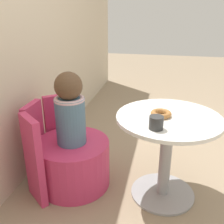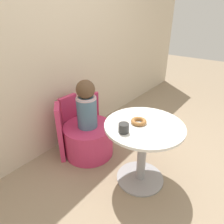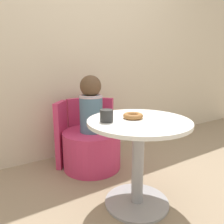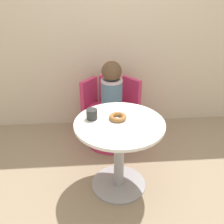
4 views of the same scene
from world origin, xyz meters
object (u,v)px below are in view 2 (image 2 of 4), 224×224
object	(u,v)px
round_table	(143,143)
tub_chair	(89,140)
donut	(139,121)
child_figure	(86,105)
cup	(124,128)

from	to	relation	value
round_table	tub_chair	bearing A→B (deg)	90.65
round_table	tub_chair	xyz separation A→B (m)	(-0.01, 0.69, -0.26)
round_table	donut	distance (m)	0.22
round_table	donut	bearing A→B (deg)	99.61
tub_chair	child_figure	size ratio (longest dim) A/B	1.04
child_figure	tub_chair	bearing A→B (deg)	-100.62
tub_chair	donut	distance (m)	0.79
tub_chair	cup	distance (m)	0.81
donut	cup	distance (m)	0.20
cup	round_table	bearing A→B (deg)	-19.82
child_figure	cup	distance (m)	0.65
round_table	cup	bearing A→B (deg)	160.18
child_figure	cup	world-z (taller)	child_figure
round_table	child_figure	world-z (taller)	child_figure
round_table	tub_chair	size ratio (longest dim) A/B	1.26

